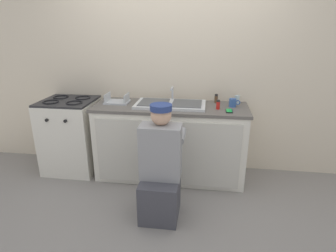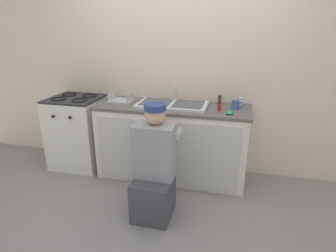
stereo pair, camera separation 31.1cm
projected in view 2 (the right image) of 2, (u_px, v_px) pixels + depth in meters
The scene contains 13 objects.
ground_plane at pixel (166, 187), 3.26m from camera, with size 12.00×12.00×0.00m, color gray.
back_wall at pixel (179, 70), 3.43m from camera, with size 6.00×0.10×2.50m, color beige.
counter_cabinet at pixel (172, 143), 3.38m from camera, with size 1.74×0.62×0.86m.
countertop at pixel (172, 107), 3.24m from camera, with size 1.78×0.62×0.03m, color #5B5651.
sink_double_basin at pixel (172, 104), 3.23m from camera, with size 0.80×0.44×0.19m.
stove_range at pixel (78, 132), 3.67m from camera, with size 0.64×0.62×0.93m.
plumber_person at pixel (154, 171), 2.66m from camera, with size 0.42×0.61×1.10m.
dish_rack_tray at pixel (121, 100), 3.41m from camera, with size 0.28×0.22×0.11m.
spice_bottle_pepper at pixel (220, 100), 3.28m from camera, with size 0.04×0.04×0.10m.
spice_bottle_red at pixel (219, 106), 3.03m from camera, with size 0.04×0.04×0.10m.
coffee_mug at pixel (236, 104), 3.10m from camera, with size 0.13×0.08×0.09m.
water_glass at pixel (241, 101), 3.22m from camera, with size 0.06×0.06×0.10m.
cell_phone at pixel (230, 113), 2.95m from camera, with size 0.07×0.14×0.01m.
Camera 2 is at (0.71, -2.74, 1.76)m, focal length 30.00 mm.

